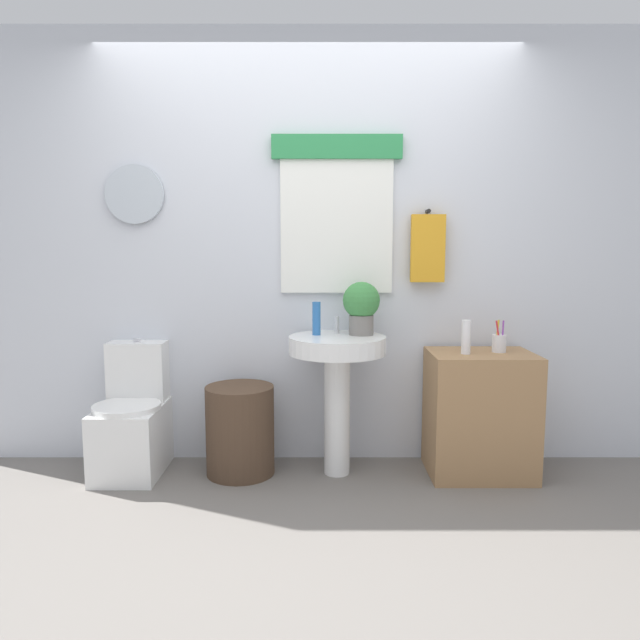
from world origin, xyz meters
name	(u,v)px	position (x,y,z in m)	size (l,w,h in m)	color
ground_plane	(302,547)	(0.00, 0.00, 0.00)	(8.00, 8.00, 0.00)	slate
back_wall	(307,250)	(0.00, 1.15, 1.31)	(4.40, 0.18, 2.60)	silver
toilet	(131,423)	(-1.03, 0.88, 0.29)	(0.38, 0.51, 0.77)	white
laundry_hamper	(238,430)	(-0.40, 0.85, 0.26)	(0.40, 0.40, 0.52)	#4C3828
pedestal_sink	(335,369)	(0.17, 0.85, 0.62)	(0.56, 0.56, 0.81)	white
faucet	(335,325)	(0.17, 0.97, 0.86)	(0.03, 0.03, 0.10)	silver
wooden_cabinet	(478,413)	(1.00, 0.85, 0.36)	(0.59, 0.44, 0.72)	#9E754C
soap_bottle	(315,318)	(0.05, 0.90, 0.91)	(0.05, 0.05, 0.19)	#2D6BB7
potted_plant	(360,305)	(0.31, 0.91, 0.99)	(0.22, 0.22, 0.31)	slate
lotion_bottle	(464,337)	(0.90, 0.81, 0.82)	(0.05, 0.05, 0.19)	white
toothbrush_cup	(497,343)	(1.10, 0.87, 0.77)	(0.08, 0.08, 0.19)	silver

